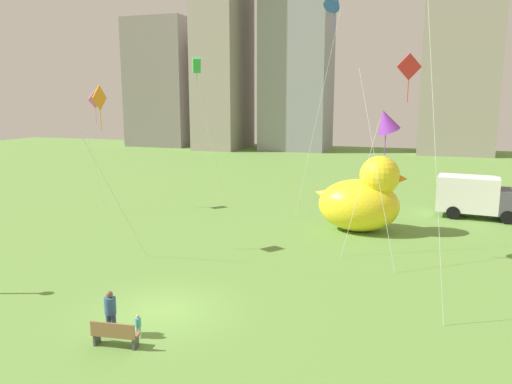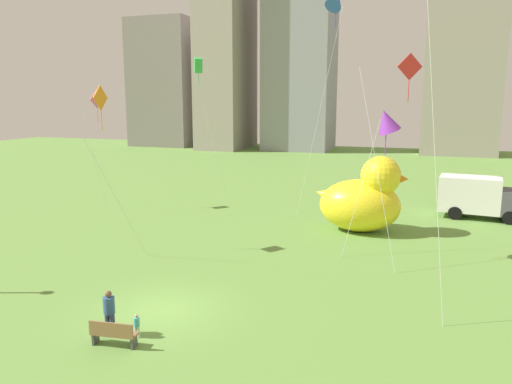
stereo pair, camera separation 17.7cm
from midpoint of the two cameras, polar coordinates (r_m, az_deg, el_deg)
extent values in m
plane|color=#669541|center=(19.90, -10.62, -13.41)|extent=(140.00, 140.00, 0.00)
cube|color=olive|center=(17.57, -15.86, -15.54)|extent=(1.60, 0.63, 0.06)
cube|color=olive|center=(17.31, -16.21, -15.05)|extent=(1.55, 0.24, 0.45)
cube|color=#47474C|center=(17.98, -17.86, -15.82)|extent=(0.12, 0.38, 0.39)
cube|color=#47474C|center=(17.38, -13.70, -16.57)|extent=(0.12, 0.38, 0.39)
cylinder|color=#38476B|center=(18.39, -16.58, -14.43)|extent=(0.18, 0.18, 0.79)
cylinder|color=#38476B|center=(18.28, -16.06, -14.56)|extent=(0.18, 0.18, 0.79)
cylinder|color=#33598C|center=(18.05, -16.44, -12.50)|extent=(0.40, 0.40, 0.59)
sphere|color=brown|center=(17.90, -16.51, -11.28)|extent=(0.23, 0.23, 0.23)
cylinder|color=silver|center=(18.02, -13.51, -15.48)|extent=(0.10, 0.10, 0.42)
cylinder|color=silver|center=(17.96, -13.21, -15.55)|extent=(0.10, 0.10, 0.42)
cylinder|color=#4CBFC6|center=(17.83, -13.41, -14.46)|extent=(0.21, 0.21, 0.31)
sphere|color=#D8AD8C|center=(17.74, -13.45, -13.82)|extent=(0.12, 0.12, 0.12)
ellipsoid|color=yellow|center=(31.01, 12.11, -1.53)|extent=(4.96, 3.66, 3.23)
sphere|color=yellow|center=(30.56, 14.45, 1.83)|extent=(2.41, 2.41, 2.41)
cone|color=orange|center=(30.52, 16.47, 1.49)|extent=(1.09, 1.09, 1.09)
cone|color=yellow|center=(31.22, 8.22, -0.31)|extent=(1.48, 1.29, 1.56)
cube|color=white|center=(36.90, 23.68, -0.21)|extent=(4.15, 2.70, 2.40)
cylinder|color=black|center=(37.19, 27.43, -2.33)|extent=(1.14, 2.48, 0.90)
cylinder|color=black|center=(37.15, 22.31, -1.93)|extent=(1.14, 2.48, 0.90)
cube|color=gray|center=(88.22, -10.72, 12.30)|extent=(10.87, 6.64, 21.53)
cube|color=#9E938C|center=(82.98, -3.46, 16.19)|extent=(6.87, 11.67, 31.97)
cube|color=gray|center=(80.94, 5.25, 16.54)|extent=(10.38, 9.47, 32.64)
cube|color=#9E938C|center=(79.32, 22.96, 13.52)|extent=(10.49, 8.46, 26.14)
cylinder|color=silver|center=(26.33, 12.30, 0.52)|extent=(1.50, 2.40, 7.05)
cone|color=purple|center=(25.12, 15.14, 8.00)|extent=(1.78, 1.66, 1.43)
cylinder|color=purple|center=(25.17, 15.04, 5.96)|extent=(0.04, 0.04, 1.60)
cylinder|color=silver|center=(38.99, -5.18, 6.69)|extent=(1.53, 2.59, 10.71)
cube|color=green|center=(40.19, -6.59, 14.42)|extent=(0.97, 1.07, 1.23)
cylinder|color=green|center=(40.15, -6.56, 13.14)|extent=(0.04, 0.04, 1.60)
cylinder|color=silver|center=(35.04, 7.52, 9.14)|extent=(2.47, 2.33, 14.32)
cone|color=blue|center=(34.19, 9.42, 21.11)|extent=(1.55, 1.83, 1.55)
cylinder|color=blue|center=(34.03, 9.37, 19.63)|extent=(0.04, 0.04, 1.60)
cylinder|color=silver|center=(24.48, 14.07, 2.74)|extent=(2.35, 2.48, 9.62)
cube|color=red|center=(25.40, 17.64, 13.72)|extent=(1.15, 0.65, 1.27)
cylinder|color=red|center=(25.36, 17.52, 11.69)|extent=(0.04, 0.04, 1.60)
cylinder|color=silver|center=(25.47, -16.75, 1.23)|extent=(2.88, 2.30, 8.16)
cube|color=orange|center=(26.98, -17.45, 10.40)|extent=(0.13, 1.27, 1.27)
cylinder|color=orange|center=(26.99, -17.34, 8.49)|extent=(0.04, 0.04, 1.60)
cylinder|color=silver|center=(19.34, 19.87, 14.06)|extent=(2.03, 2.92, 18.82)
cylinder|color=silver|center=(37.57, -18.16, 4.01)|extent=(1.65, 0.18, 8.06)
cube|color=pink|center=(38.06, -17.87, 10.19)|extent=(0.34, 1.26, 1.27)
cylinder|color=pink|center=(38.07, -17.80, 8.84)|extent=(0.04, 0.04, 1.60)
camera|label=1|loc=(0.09, -89.78, 0.04)|focal=34.44mm
camera|label=2|loc=(0.09, 90.22, -0.04)|focal=34.44mm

